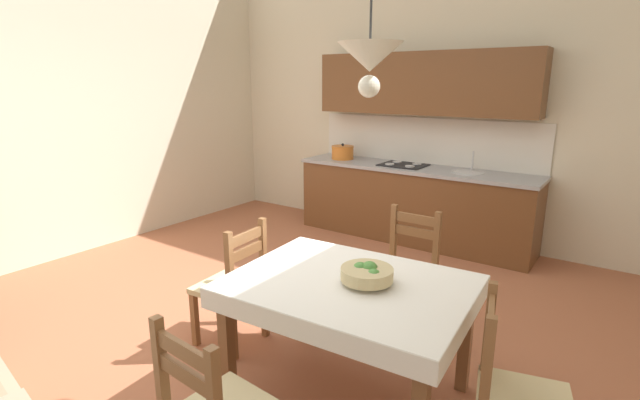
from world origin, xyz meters
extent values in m
cube|color=#A86042|center=(0.00, 0.00, -0.05)|extent=(6.18, 6.09, 0.10)
cube|color=beige|center=(0.00, 2.80, 2.00)|extent=(6.18, 0.12, 4.00)
cube|color=beige|center=(-2.85, 0.00, 2.00)|extent=(0.12, 6.09, 4.00)
cube|color=brown|center=(0.08, 2.43, 0.43)|extent=(2.82, 0.60, 0.86)
cube|color=#9E9EA3|center=(0.08, 2.42, 0.88)|extent=(2.85, 0.63, 0.04)
cube|color=silver|center=(0.08, 2.73, 1.18)|extent=(2.82, 0.01, 0.55)
cube|color=brown|center=(0.08, 2.56, 1.85)|extent=(2.60, 0.34, 0.70)
cube|color=black|center=(0.08, 2.16, 0.04)|extent=(2.78, 0.02, 0.09)
cylinder|color=silver|center=(0.71, 2.43, 0.90)|extent=(0.34, 0.34, 0.02)
cylinder|color=silver|center=(0.71, 2.57, 1.01)|extent=(0.02, 0.02, 0.22)
cube|color=black|center=(-0.06, 2.43, 0.91)|extent=(0.52, 0.42, 0.01)
cylinder|color=silver|center=(-0.19, 2.33, 0.92)|extent=(0.11, 0.11, 0.01)
cylinder|color=silver|center=(0.07, 2.33, 0.92)|extent=(0.11, 0.11, 0.01)
cylinder|color=silver|center=(-0.19, 2.53, 0.92)|extent=(0.11, 0.11, 0.01)
cylinder|color=silver|center=(0.07, 2.53, 0.92)|extent=(0.11, 0.11, 0.01)
cylinder|color=orange|center=(-0.91, 2.41, 0.98)|extent=(0.28, 0.28, 0.15)
cylinder|color=orange|center=(-0.91, 2.41, 1.06)|extent=(0.29, 0.29, 0.02)
sphere|color=black|center=(-0.91, 2.41, 1.08)|extent=(0.04, 0.04, 0.04)
cube|color=brown|center=(0.97, -0.46, 0.74)|extent=(1.36, 1.04, 0.02)
cube|color=brown|center=(0.42, -0.92, 0.36)|extent=(0.07, 0.07, 0.73)
cube|color=brown|center=(0.36, -0.09, 0.36)|extent=(0.07, 0.07, 0.73)
cube|color=brown|center=(1.53, -0.01, 0.36)|extent=(0.07, 0.07, 0.73)
cube|color=white|center=(0.97, -0.46, 0.75)|extent=(1.42, 1.11, 0.00)
cube|color=white|center=(1.01, -0.97, 0.69)|extent=(1.35, 0.10, 0.12)
cube|color=white|center=(0.94, 0.04, 0.69)|extent=(1.35, 0.10, 0.12)
cube|color=white|center=(0.30, -0.51, 0.69)|extent=(0.08, 1.01, 0.12)
cube|color=white|center=(1.65, -0.42, 0.69)|extent=(0.08, 1.01, 0.12)
cube|color=brown|center=(1.75, -0.40, 0.46)|extent=(0.05, 0.05, 0.93)
cube|color=brown|center=(1.79, -0.58, 0.84)|extent=(0.10, 0.32, 0.07)
cube|color=brown|center=(1.79, -0.58, 0.74)|extent=(0.10, 0.32, 0.07)
cube|color=#D1BC89|center=(-0.06, -0.44, 0.43)|extent=(0.45, 0.45, 0.04)
cube|color=brown|center=(-0.22, -0.63, 0.21)|extent=(0.05, 0.05, 0.41)
cube|color=brown|center=(-0.25, -0.28, 0.21)|extent=(0.05, 0.05, 0.41)
cube|color=brown|center=(0.13, -0.61, 0.46)|extent=(0.05, 0.05, 0.93)
cube|color=brown|center=(0.11, -0.25, 0.46)|extent=(0.05, 0.05, 0.93)
cube|color=brown|center=(0.12, -0.43, 0.84)|extent=(0.05, 0.32, 0.07)
cube|color=brown|center=(0.12, -0.43, 0.74)|extent=(0.05, 0.32, 0.07)
cube|color=brown|center=(0.88, -1.57, 0.84)|extent=(0.32, 0.04, 0.07)
cube|color=brown|center=(0.88, -1.57, 0.74)|extent=(0.32, 0.04, 0.07)
cube|color=#D1BC89|center=(0.89, 0.45, 0.43)|extent=(0.42, 0.42, 0.04)
cube|color=brown|center=(1.07, 0.27, 0.21)|extent=(0.04, 0.04, 0.41)
cube|color=brown|center=(0.71, 0.27, 0.21)|extent=(0.04, 0.04, 0.41)
cube|color=brown|center=(1.07, 0.63, 0.46)|extent=(0.04, 0.04, 0.93)
cube|color=brown|center=(0.71, 0.63, 0.46)|extent=(0.04, 0.04, 0.93)
cube|color=brown|center=(0.89, 0.63, 0.84)|extent=(0.32, 0.02, 0.07)
cube|color=brown|center=(0.89, 0.63, 0.74)|extent=(0.32, 0.02, 0.07)
cylinder|color=tan|center=(1.07, -0.43, 0.77)|extent=(0.17, 0.16, 0.02)
cylinder|color=tan|center=(1.07, -0.43, 0.81)|extent=(0.30, 0.30, 0.07)
sphere|color=#4C8E3D|center=(1.02, -0.42, 0.82)|extent=(0.09, 0.09, 0.09)
sphere|color=#4C8E3D|center=(1.12, -0.45, 0.82)|extent=(0.08, 0.08, 0.08)
sphere|color=#4C8E3D|center=(1.07, -0.40, 0.83)|extent=(0.10, 0.10, 0.10)
cone|color=silver|center=(1.10, -0.52, 1.99)|extent=(0.32, 0.32, 0.14)
sphere|color=white|center=(1.10, -0.52, 1.85)|extent=(0.11, 0.11, 0.11)
camera|label=1|loc=(2.24, -2.56, 1.87)|focal=25.79mm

